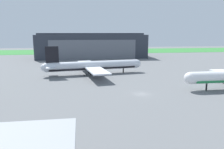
# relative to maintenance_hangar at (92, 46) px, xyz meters

# --- Properties ---
(ground_plane) EXTENTS (440.00, 440.00, 0.00)m
(ground_plane) POSITION_rel_maintenance_hangar_xyz_m (9.08, -104.10, -8.71)
(ground_plane) COLOR slate
(grass_field_strip) EXTENTS (440.00, 56.00, 0.08)m
(grass_field_strip) POSITION_rel_maintenance_hangar_xyz_m (9.08, 55.68, -8.67)
(grass_field_strip) COLOR #358139
(grass_field_strip) RESTS_ON ground_plane
(maintenance_hangar) EXTENTS (79.52, 30.25, 18.33)m
(maintenance_hangar) POSITION_rel_maintenance_hangar_xyz_m (0.00, 0.00, 0.00)
(maintenance_hangar) COLOR #2D333D
(maintenance_hangar) RESTS_ON ground_plane
(airliner_far_right) EXTENTS (45.25, 40.78, 12.92)m
(airliner_far_right) POSITION_rel_maintenance_hangar_xyz_m (-3.42, -69.72, -4.84)
(airliner_far_right) COLOR silver
(airliner_far_right) RESTS_ON ground_plane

